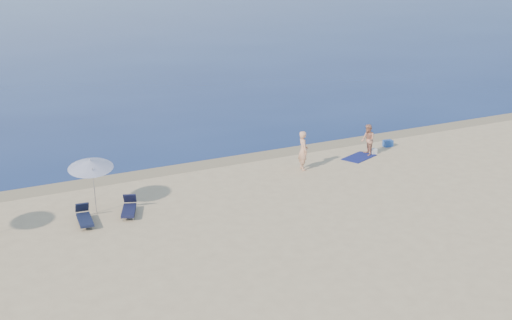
% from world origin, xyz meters
% --- Properties ---
extents(sea, '(240.00, 160.00, 0.01)m').
position_xyz_m(sea, '(0.00, 100.00, 0.00)').
color(sea, '#0D1D4E').
rests_on(sea, ground).
extents(wet_sand_strip, '(240.00, 1.60, 0.00)m').
position_xyz_m(wet_sand_strip, '(0.00, 19.40, 0.00)').
color(wet_sand_strip, '#847254').
rests_on(wet_sand_strip, ground).
extents(person_left, '(0.62, 0.80, 1.93)m').
position_xyz_m(person_left, '(1.68, 16.38, 0.97)').
color(person_left, tan).
rests_on(person_left, ground).
extents(person_right, '(0.85, 0.96, 1.65)m').
position_xyz_m(person_right, '(5.95, 16.83, 0.83)').
color(person_right, tan).
rests_on(person_right, ground).
extents(beach_towel, '(2.15, 1.68, 0.03)m').
position_xyz_m(beach_towel, '(5.31, 16.66, 0.02)').
color(beach_towel, '#0F144D').
rests_on(beach_towel, ground).
extents(white_bag, '(0.35, 0.30, 0.28)m').
position_xyz_m(white_bag, '(6.35, 16.83, 0.14)').
color(white_bag, white).
rests_on(white_bag, ground).
extents(blue_cooler, '(0.53, 0.41, 0.35)m').
position_xyz_m(blue_cooler, '(7.94, 17.59, 0.18)').
color(blue_cooler, '#1C4498').
rests_on(blue_cooler, ground).
extents(umbrella_near, '(2.30, 2.32, 2.38)m').
position_xyz_m(umbrella_near, '(-8.79, 15.74, 2.03)').
color(umbrella_near, silver).
rests_on(umbrella_near, ground).
extents(lounger_left, '(0.69, 1.64, 0.70)m').
position_xyz_m(lounger_left, '(-9.43, 14.64, 0.26)').
color(lounger_left, black).
rests_on(lounger_left, ground).
extents(lounger_right, '(1.07, 1.66, 0.70)m').
position_xyz_m(lounger_right, '(-7.60, 14.77, 0.25)').
color(lounger_right, black).
rests_on(lounger_right, ground).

